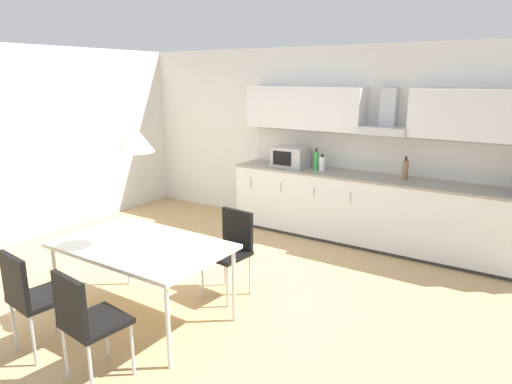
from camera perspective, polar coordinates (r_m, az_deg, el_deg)
The scene contains 15 objects.
ground_plane at distance 4.82m, azimuth -6.69°, elevation -12.85°, with size 9.28×8.04×0.02m, color tan.
wall_back at distance 6.67m, azimuth 8.25°, elevation 6.49°, with size 7.42×0.10×2.59m, color silver.
wall_left at distance 6.83m, azimuth -27.83°, elevation 5.18°, with size 0.10×6.43×2.59m, color silver.
kitchen_counter at distance 6.16m, azimuth 14.84°, elevation -2.36°, with size 4.09×0.63×0.93m.
backsplash_tile at distance 6.28m, azimuth 16.10°, elevation 4.44°, with size 4.07×0.02×0.49m, color silver.
upper_wall_cabinets at distance 6.06m, azimuth 16.02°, elevation 9.59°, with size 4.07×0.40×0.58m.
microwave at distance 6.53m, azimuth 4.32°, elevation 4.41°, with size 0.48×0.35×0.28m.
bottle_brown at distance 5.98m, azimuth 18.15°, elevation 2.66°, with size 0.08×0.08×0.29m.
bottle_white at distance 6.31m, azimuth 8.26°, elevation 3.55°, with size 0.08×0.08×0.23m.
bottle_green at distance 6.34m, azimuth 7.52°, elevation 3.93°, with size 0.06×0.06×0.30m.
dining_table at distance 4.20m, azimuth -14.06°, elevation -6.84°, with size 1.51×0.96×0.74m.
chair_near_left at distance 4.07m, azimuth -26.44°, elevation -11.15°, with size 0.44×0.44×0.87m.
chair_far_right at distance 4.64m, azimuth -3.12°, elevation -6.53°, with size 0.43×0.43×0.87m.
chair_near_right at distance 3.54m, azimuth -20.60°, elevation -14.36°, with size 0.44×0.44×0.87m.
pendant_lamp at distance 3.97m, azimuth -14.90°, elevation 6.43°, with size 0.32×0.32×0.22m, color silver.
Camera 1 is at (2.79, -3.26, 2.17)m, focal length 32.00 mm.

